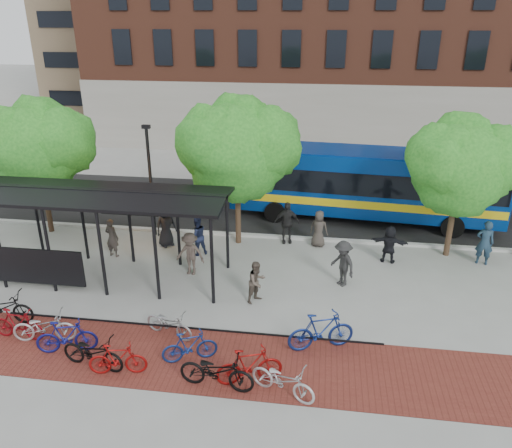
# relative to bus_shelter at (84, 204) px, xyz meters

# --- Properties ---
(ground) EXTENTS (160.00, 160.00, 0.00)m
(ground) POSITION_rel_bus_shelter_xyz_m (8.13, 0.48, -3.00)
(ground) COLOR #9E9E99
(ground) RESTS_ON ground
(asphalt_street) EXTENTS (160.00, 8.00, 0.01)m
(asphalt_street) POSITION_rel_bus_shelter_xyz_m (8.13, 8.48, -2.99)
(asphalt_street) COLOR black
(asphalt_street) RESTS_ON ground
(curb) EXTENTS (160.00, 0.25, 0.12)m
(curb) POSITION_rel_bus_shelter_xyz_m (8.13, 4.48, -2.94)
(curb) COLOR #B7B7B2
(curb) RESTS_ON ground
(brick_strip) EXTENTS (24.00, 3.00, 0.01)m
(brick_strip) POSITION_rel_bus_shelter_xyz_m (6.13, -4.52, -3.00)
(brick_strip) COLOR maroon
(brick_strip) RESTS_ON ground
(bike_rack_rail) EXTENTS (12.00, 0.05, 0.95)m
(bike_rack_rail) POSITION_rel_bus_shelter_xyz_m (4.83, -3.62, -3.00)
(bike_rack_rail) COLOR black
(bike_rack_rail) RESTS_ON ground
(building_brick) EXTENTS (55.00, 14.00, 20.00)m
(building_brick) POSITION_rel_bus_shelter_xyz_m (18.13, 26.48, 7.00)
(building_brick) COLOR brown
(building_brick) RESTS_ON ground
(bus_shelter) EXTENTS (10.60, 3.07, 3.60)m
(bus_shelter) POSITION_rel_bus_shelter_xyz_m (0.00, 0.00, 0.00)
(bus_shelter) COLOR black
(bus_shelter) RESTS_ON ground
(tree_a) EXTENTS (4.90, 4.00, 6.18)m
(tree_a) POSITION_rel_bus_shelter_xyz_m (-3.77, 3.83, 1.24)
(tree_a) COLOR #382619
(tree_a) RESTS_ON ground
(tree_b) EXTENTS (5.15, 4.20, 6.47)m
(tree_b) POSITION_rel_bus_shelter_xyz_m (5.23, 3.83, 1.46)
(tree_b) COLOR #382619
(tree_b) RESTS_ON ground
(tree_c) EXTENTS (4.66, 3.80, 5.92)m
(tree_c) POSITION_rel_bus_shelter_xyz_m (14.22, 3.83, 1.06)
(tree_c) COLOR #382619
(tree_c) RESTS_ON ground
(lamp_post_left) EXTENTS (0.35, 0.20, 5.12)m
(lamp_post_left) POSITION_rel_bus_shelter_xyz_m (1.13, 4.08, -0.25)
(lamp_post_left) COLOR black
(lamp_post_left) RESTS_ON ground
(bus) EXTENTS (13.10, 3.91, 3.48)m
(bus) POSITION_rel_bus_shelter_xyz_m (10.74, 7.44, -1.00)
(bus) COLOR navy
(bus) RESTS_ON ground
(bike_0) EXTENTS (2.17, 0.85, 1.12)m
(bike_0) POSITION_rel_bus_shelter_xyz_m (-1.53, -3.50, -2.44)
(bike_0) COLOR black
(bike_0) RESTS_ON ground
(bike_1) EXTENTS (1.79, 0.59, 1.06)m
(bike_1) POSITION_rel_bus_shelter_xyz_m (-0.49, -4.29, -2.47)
(bike_1) COLOR maroon
(bike_1) RESTS_ON ground
(bike_2) EXTENTS (2.05, 1.02, 1.03)m
(bike_2) POSITION_rel_bus_shelter_xyz_m (0.39, -4.28, -2.49)
(bike_2) COLOR #B1B1B3
(bike_2) RESTS_ON ground
(bike_3) EXTENTS (1.89, 0.97, 1.09)m
(bike_3) POSITION_rel_bus_shelter_xyz_m (1.37, -4.72, -2.45)
(bike_3) COLOR navy
(bike_3) RESTS_ON ground
(bike_4) EXTENTS (2.09, 1.06, 1.05)m
(bike_4) POSITION_rel_bus_shelter_xyz_m (2.46, -5.28, -2.47)
(bike_4) COLOR black
(bike_4) RESTS_ON ground
(bike_5) EXTENTS (1.72, 0.76, 1.00)m
(bike_5) POSITION_rel_bus_shelter_xyz_m (3.28, -5.46, -2.50)
(bike_5) COLOR maroon
(bike_5) RESTS_ON ground
(bike_6) EXTENTS (1.85, 1.18, 0.92)m
(bike_6) POSITION_rel_bus_shelter_xyz_m (4.17, -3.48, -2.54)
(bike_6) COLOR gray
(bike_6) RESTS_ON ground
(bike_7) EXTENTS (1.71, 1.06, 0.99)m
(bike_7) POSITION_rel_bus_shelter_xyz_m (5.15, -4.60, -2.50)
(bike_7) COLOR navy
(bike_7) RESTS_ON ground
(bike_8) EXTENTS (2.19, 0.97, 1.12)m
(bike_8) POSITION_rel_bus_shelter_xyz_m (6.18, -5.62, -2.44)
(bike_8) COLOR black
(bike_8) RESTS_ON ground
(bike_9) EXTENTS (1.95, 1.12, 1.13)m
(bike_9) POSITION_rel_bus_shelter_xyz_m (7.03, -5.30, -2.43)
(bike_9) COLOR maroon
(bike_9) RESTS_ON ground
(bike_10) EXTENTS (2.01, 1.35, 1.00)m
(bike_10) POSITION_rel_bus_shelter_xyz_m (8.00, -5.66, -2.50)
(bike_10) COLOR #B9B9BC
(bike_10) RESTS_ON ground
(bike_11) EXTENTS (2.17, 1.28, 1.26)m
(bike_11) POSITION_rel_bus_shelter_xyz_m (8.96, -3.47, -2.37)
(bike_11) COLOR navy
(bike_11) RESTS_ON ground
(pedestrian_0) EXTENTS (1.08, 1.09, 1.90)m
(pedestrian_0) POSITION_rel_bus_shelter_xyz_m (2.04, 3.04, -2.05)
(pedestrian_0) COLOR black
(pedestrian_0) RESTS_ON ground
(pedestrian_1) EXTENTS (0.70, 0.55, 1.68)m
(pedestrian_1) POSITION_rel_bus_shelter_xyz_m (0.12, 1.70, -2.16)
(pedestrian_1) COLOR #3D3631
(pedestrian_1) RESTS_ON ground
(pedestrian_2) EXTENTS (1.06, 1.01, 1.72)m
(pedestrian_2) POSITION_rel_bus_shelter_xyz_m (3.62, 2.35, -2.14)
(pedestrian_2) COLOR #1C2341
(pedestrian_2) RESTS_ON ground
(pedestrian_3) EXTENTS (1.19, 0.76, 1.76)m
(pedestrian_3) POSITION_rel_bus_shelter_xyz_m (3.79, 0.62, -2.12)
(pedestrian_3) COLOR #4C4039
(pedestrian_3) RESTS_ON ground
(pedestrian_4) EXTENTS (1.19, 0.69, 1.91)m
(pedestrian_4) POSITION_rel_bus_shelter_xyz_m (7.26, 4.11, -2.04)
(pedestrian_4) COLOR black
(pedestrian_4) RESTS_ON ground
(pedestrian_5) EXTENTS (1.55, 0.74, 1.61)m
(pedestrian_5) POSITION_rel_bus_shelter_xyz_m (11.59, 2.77, -2.19)
(pedestrian_5) COLOR black
(pedestrian_5) RESTS_ON ground
(pedestrian_6) EXTENTS (0.90, 0.69, 1.64)m
(pedestrian_6) POSITION_rel_bus_shelter_xyz_m (8.69, 3.92, -2.18)
(pedestrian_6) COLOR #3D3631
(pedestrian_6) RESTS_ON ground
(pedestrian_7) EXTENTS (0.76, 0.58, 1.90)m
(pedestrian_7) POSITION_rel_bus_shelter_xyz_m (15.39, 3.15, -2.05)
(pedestrian_7) COLOR #20374B
(pedestrian_7) RESTS_ON ground
(pedestrian_8) EXTENTS (0.93, 0.96, 1.56)m
(pedestrian_8) POSITION_rel_bus_shelter_xyz_m (6.64, -1.02, -2.22)
(pedestrian_8) COLOR #51473C
(pedestrian_8) RESTS_ON ground
(pedestrian_9) EXTENTS (1.26, 1.33, 1.81)m
(pedestrian_9) POSITION_rel_bus_shelter_xyz_m (9.66, 0.58, -2.09)
(pedestrian_9) COLOR #272727
(pedestrian_9) RESTS_ON ground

